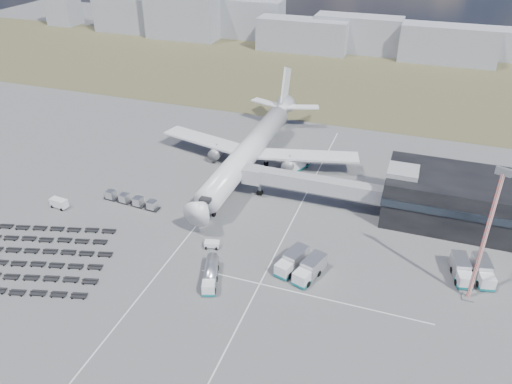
% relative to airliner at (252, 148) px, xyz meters
% --- Properties ---
extents(ground, '(420.00, 420.00, 0.00)m').
position_rel_airliner_xyz_m(ground, '(0.00, -32.38, -5.29)').
color(ground, '#565659').
rests_on(ground, ground).
extents(grass_strip, '(420.00, 90.00, 0.01)m').
position_rel_airliner_xyz_m(grass_strip, '(0.00, 77.62, -5.29)').
color(grass_strip, '#4B462D').
rests_on(grass_strip, ground).
extents(lane_markings, '(47.12, 110.00, 0.01)m').
position_rel_airliner_xyz_m(lane_markings, '(9.77, -29.38, -5.29)').
color(lane_markings, silver).
rests_on(lane_markings, ground).
extents(terminal, '(30.40, 16.40, 11.00)m').
position_rel_airliner_xyz_m(terminal, '(47.77, -8.41, -0.04)').
color(terminal, black).
rests_on(terminal, ground).
extents(jet_bridge, '(30.30, 3.80, 7.05)m').
position_rel_airliner_xyz_m(jet_bridge, '(15.90, -11.95, -0.24)').
color(jet_bridge, '#939399').
rests_on(jet_bridge, ground).
extents(airliner, '(51.59, 64.53, 17.62)m').
position_rel_airliner_xyz_m(airliner, '(0.00, 0.00, 0.00)').
color(airliner, white).
rests_on(airliner, ground).
extents(skyline, '(297.15, 27.23, 25.66)m').
position_rel_airliner_xyz_m(skyline, '(-13.85, 116.36, 3.34)').
color(skyline, '#9698A4').
rests_on(skyline, ground).
extents(fuel_tanker, '(4.92, 9.11, 2.86)m').
position_rel_airliner_xyz_m(fuel_tanker, '(7.64, -42.38, -3.86)').
color(fuel_tanker, white).
rests_on(fuel_tanker, ground).
extents(pushback_tug, '(3.12, 2.22, 1.32)m').
position_rel_airliner_xyz_m(pushback_tug, '(4.00, -33.51, -4.63)').
color(pushback_tug, white).
rests_on(pushback_tug, ground).
extents(utility_van, '(4.01, 2.14, 2.09)m').
position_rel_airliner_xyz_m(utility_van, '(-32.71, -31.32, -4.25)').
color(utility_van, white).
rests_on(utility_van, ground).
extents(catering_truck, '(5.45, 7.57, 3.22)m').
position_rel_airliner_xyz_m(catering_truck, '(10.85, 2.58, -3.65)').
color(catering_truck, white).
rests_on(catering_truck, ground).
extents(service_trucks_near, '(8.42, 9.24, 3.08)m').
position_rel_airliner_xyz_m(service_trucks_near, '(21.83, -35.12, -3.62)').
color(service_trucks_near, white).
rests_on(service_trucks_near, ground).
extents(service_trucks_far, '(7.66, 8.59, 2.99)m').
position_rel_airliner_xyz_m(service_trucks_far, '(50.38, -26.56, -3.67)').
color(service_trucks_far, white).
rests_on(service_trucks_far, ground).
extents(uld_row, '(13.78, 2.84, 1.90)m').
position_rel_airliner_xyz_m(uld_row, '(-18.80, -25.06, -4.16)').
color(uld_row, black).
rests_on(uld_row, ground).
extents(baggage_dollies, '(30.90, 26.17, 0.64)m').
position_rel_airliner_xyz_m(baggage_dollies, '(-25.84, -47.86, -4.97)').
color(baggage_dollies, black).
rests_on(baggage_dollies, ground).
extents(floodlight_mast, '(2.33, 1.89, 24.47)m').
position_rel_airliner_xyz_m(floodlight_mast, '(49.91, -32.21, 6.97)').
color(floodlight_mast, red).
rests_on(floodlight_mast, ground).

